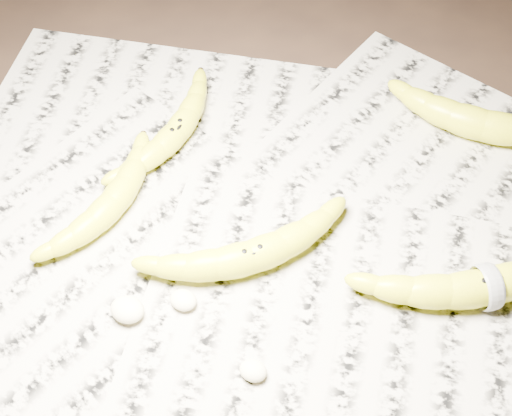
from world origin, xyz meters
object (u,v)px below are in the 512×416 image
(banana_left_b, at_px, (112,201))
(banana_center, at_px, (252,255))
(banana_taped, at_px, (487,285))
(banana_left_a, at_px, (175,131))
(banana_upper_a, at_px, (484,123))

(banana_left_b, distance_m, banana_center, 0.18)
(banana_left_b, xyz_separation_m, banana_taped, (0.42, 0.04, 0.00))
(banana_left_b, relative_size, banana_taped, 0.72)
(banana_taped, bearing_deg, banana_left_a, 134.91)
(banana_left_b, bearing_deg, banana_upper_a, -45.09)
(banana_left_b, xyz_separation_m, banana_upper_a, (0.37, 0.27, 0.00))
(banana_left_a, distance_m, banana_center, 0.21)
(banana_left_b, distance_m, banana_upper_a, 0.46)
(banana_left_a, xyz_separation_m, banana_left_b, (-0.02, -0.13, 0.00))
(banana_left_b, distance_m, banana_taped, 0.42)
(banana_left_a, height_order, banana_upper_a, banana_upper_a)
(banana_left_a, height_order, banana_taped, banana_taped)
(banana_center, height_order, banana_upper_a, banana_upper_a)
(banana_left_a, height_order, banana_center, banana_center)
(banana_taped, xyz_separation_m, banana_upper_a, (-0.05, 0.23, 0.00))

